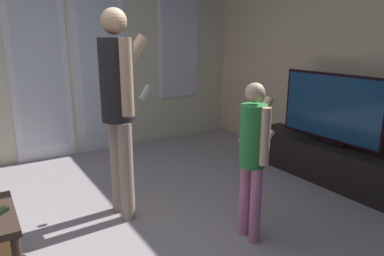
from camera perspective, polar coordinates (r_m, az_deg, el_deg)
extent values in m
cube|color=#9A9296|center=(2.66, -14.16, -19.51)|extent=(5.62, 4.75, 0.02)
cube|color=beige|center=(4.52, -24.86, 11.04)|extent=(5.62, 0.06, 2.56)
cube|color=white|center=(4.50, -23.57, 8.34)|extent=(0.67, 0.02, 2.18)
cube|color=silver|center=(4.48, -23.60, 8.96)|extent=(0.51, 0.01, 1.88)
cube|color=white|center=(4.67, -14.63, 9.26)|extent=(0.67, 0.02, 2.18)
cube|color=silver|center=(4.65, -14.61, 9.87)|extent=(0.51, 0.01, 1.88)
cube|color=white|center=(5.13, -2.13, 13.44)|extent=(0.62, 0.02, 1.51)
cube|color=silver|center=(5.11, -2.04, 13.44)|extent=(0.56, 0.01, 1.45)
cube|color=beige|center=(4.01, 26.17, 10.59)|extent=(0.06, 4.75, 2.56)
cylinder|color=#392A20|center=(2.73, -27.51, -14.33)|extent=(0.05, 0.05, 0.44)
cube|color=black|center=(3.98, 20.88, -4.96)|extent=(0.44, 1.79, 0.39)
cube|color=black|center=(3.91, 21.17, -2.00)|extent=(0.08, 0.40, 0.04)
cube|color=black|center=(3.83, 21.66, 3.18)|extent=(0.04, 1.15, 0.68)
cube|color=navy|center=(3.82, 21.49, 3.15)|extent=(0.00, 1.10, 0.63)
cylinder|color=tan|center=(2.89, -10.61, -7.05)|extent=(0.11, 0.11, 0.82)
cylinder|color=tan|center=(3.04, -12.00, -5.99)|extent=(0.11, 0.11, 0.82)
cylinder|color=#272528|center=(2.79, -12.08, 7.60)|extent=(0.27, 0.27, 0.64)
sphere|color=#DCB288|center=(2.77, -12.58, 16.59)|extent=(0.20, 0.20, 0.20)
cylinder|color=#DCB288|center=(2.62, -10.56, 8.02)|extent=(0.09, 0.09, 0.57)
cylinder|color=#DCB288|center=(3.01, -10.63, 9.84)|extent=(0.41, 0.11, 0.52)
cube|color=white|center=(3.11, -7.68, 5.78)|extent=(0.11, 0.04, 0.13)
cylinder|color=pink|center=(2.62, 10.27, -12.33)|extent=(0.08, 0.08, 0.57)
cylinder|color=pink|center=(2.71, 8.56, -11.34)|extent=(0.08, 0.08, 0.57)
cylinder|color=green|center=(2.48, 9.89, -1.28)|extent=(0.19, 0.19, 0.45)
sphere|color=#DCB38C|center=(2.42, 10.20, 5.68)|extent=(0.14, 0.14, 0.14)
cylinder|color=#DCB38C|center=(2.39, 11.82, -1.42)|extent=(0.06, 0.06, 0.40)
cylinder|color=#DCB38C|center=(2.64, 10.32, 1.19)|extent=(0.30, 0.08, 0.35)
cube|color=white|center=(2.76, 12.16, -1.64)|extent=(0.11, 0.04, 0.13)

